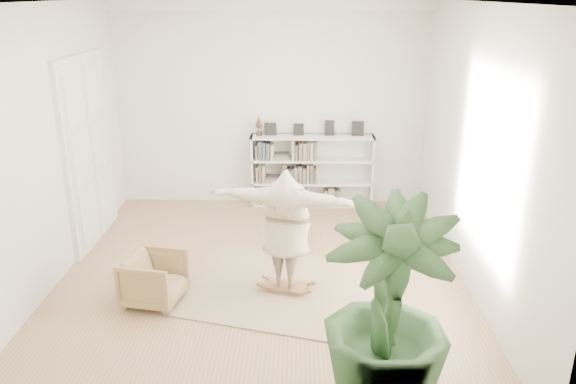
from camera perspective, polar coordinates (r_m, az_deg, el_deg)
The scene contains 9 objects.
floor at distance 7.84m, azimuth -2.67°, elevation -8.59°, with size 6.00×6.00×0.00m, color #906B4A.
room_shell at distance 9.84m, azimuth -1.91°, elevation 18.51°, with size 6.00×6.00×6.00m.
doors at distance 9.08m, azimuth -19.60°, elevation 3.79°, with size 0.09×1.78×2.92m.
bookshelf at distance 10.19m, azimuth 2.42°, elevation 2.10°, with size 2.20×0.35×1.64m.
armchair at distance 7.30m, azimuth -13.46°, elevation -8.59°, with size 0.68×0.70×0.64m, color tan.
rug at distance 7.49m, azimuth -0.17°, elevation -9.92°, with size 2.50×2.00×0.02m, color tan.
rocker_board at distance 7.46m, azimuth -0.17°, elevation -9.53°, with size 0.57×0.43×0.11m.
person at distance 7.09m, azimuth -0.18°, elevation -3.50°, with size 1.95×0.53×1.59m, color #CBB298.
houseplant at distance 5.17m, azimuth 9.97°, elevation -11.95°, with size 1.15×1.15×2.06m, color #2A4B25.
Camera 1 is at (0.48, -6.89, 3.71)m, focal length 35.00 mm.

